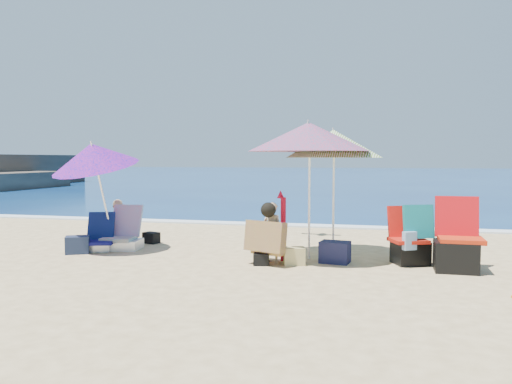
% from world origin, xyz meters
% --- Properties ---
extents(ground, '(120.00, 120.00, 0.00)m').
position_xyz_m(ground, '(0.00, 0.00, 0.00)').
color(ground, '#D8BC84').
rests_on(ground, ground).
extents(sea, '(120.00, 80.00, 0.12)m').
position_xyz_m(sea, '(0.00, 45.00, -0.05)').
color(sea, navy).
rests_on(sea, ground).
extents(foam, '(120.00, 0.50, 0.04)m').
position_xyz_m(foam, '(0.00, 5.10, 0.02)').
color(foam, white).
rests_on(foam, ground).
extents(umbrella_turquoise, '(2.39, 2.39, 2.27)m').
position_xyz_m(umbrella_turquoise, '(0.55, 1.11, 2.00)').
color(umbrella_turquoise, white).
rests_on(umbrella_turquoise, ground).
extents(umbrella_striped, '(1.71, 1.71, 2.17)m').
position_xyz_m(umbrella_striped, '(0.91, 1.57, 1.90)').
color(umbrella_striped, white).
rests_on(umbrella_striped, ground).
extents(umbrella_blue, '(1.96, 2.00, 2.08)m').
position_xyz_m(umbrella_blue, '(-3.23, 0.91, 1.70)').
color(umbrella_blue, white).
rests_on(umbrella_blue, ground).
extents(furled_umbrella, '(0.19, 0.23, 1.14)m').
position_xyz_m(furled_umbrella, '(0.17, 0.91, 0.62)').
color(furled_umbrella, '#AD0C20').
rests_on(furled_umbrella, ground).
extents(chair_navy, '(0.69, 0.75, 0.67)m').
position_xyz_m(chair_navy, '(-3.22, 1.01, 0.18)').
color(chair_navy, '#0D0E4B').
rests_on(chair_navy, ground).
extents(chair_rainbow, '(0.70, 0.78, 0.79)m').
position_xyz_m(chair_rainbow, '(-2.86, 1.26, 0.21)').
color(chair_rainbow, '#E17A4F').
rests_on(chair_rainbow, ground).
extents(camp_chair_left, '(0.69, 0.63, 1.08)m').
position_xyz_m(camp_chair_left, '(2.79, 0.77, 0.33)').
color(camp_chair_left, red).
rests_on(camp_chair_left, ground).
extents(camp_chair_right, '(0.71, 0.72, 0.95)m').
position_xyz_m(camp_chair_right, '(2.16, 1.07, 0.34)').
color(camp_chair_right, '#B6190D').
rests_on(camp_chair_right, ground).
extents(person_center, '(0.76, 0.76, 0.98)m').
position_xyz_m(person_center, '(0.02, 0.59, 0.47)').
color(person_center, tan).
rests_on(person_center, ground).
extents(person_left, '(0.58, 0.70, 0.85)m').
position_xyz_m(person_left, '(-3.26, 1.79, 0.39)').
color(person_left, tan).
rests_on(person_left, ground).
extents(bag_navy_a, '(0.48, 0.43, 0.30)m').
position_xyz_m(bag_navy_a, '(-3.42, 0.66, 0.15)').
color(bag_navy_a, '#1C263D').
rests_on(bag_navy_a, ground).
extents(bag_black_a, '(0.35, 0.30, 0.21)m').
position_xyz_m(bag_black_a, '(-2.64, 1.95, 0.11)').
color(bag_black_a, black).
rests_on(bag_black_a, ground).
extents(bag_tan, '(0.37, 0.31, 0.27)m').
position_xyz_m(bag_tan, '(0.41, 0.61, 0.14)').
color(bag_tan, tan).
rests_on(bag_tan, ground).
extents(bag_navy_b, '(0.50, 0.41, 0.34)m').
position_xyz_m(bag_navy_b, '(1.01, 0.92, 0.17)').
color(bag_navy_b, '#1A1B3A').
rests_on(bag_navy_b, ground).
extents(bag_black_b, '(0.26, 0.20, 0.18)m').
position_xyz_m(bag_black_b, '(-0.08, 0.45, 0.09)').
color(bag_black_b, black).
rests_on(bag_black_b, ground).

